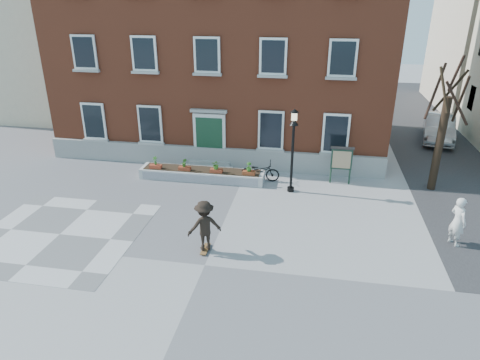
% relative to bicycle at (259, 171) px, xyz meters
% --- Properties ---
extents(ground, '(100.00, 100.00, 0.00)m').
position_rel_bicycle_xyz_m(ground, '(-0.85, -7.49, -0.51)').
color(ground, gray).
rests_on(ground, ground).
extents(checker_patch, '(6.00, 6.00, 0.01)m').
position_rel_bicycle_xyz_m(checker_patch, '(-6.85, -6.49, -0.51)').
color(checker_patch, slate).
rests_on(checker_patch, ground).
extents(distant_building, '(10.00, 12.00, 13.00)m').
position_rel_bicycle_xyz_m(distant_building, '(-18.85, 12.51, 5.99)').
color(distant_building, beige).
rests_on(distant_building, ground).
extents(bicycle, '(2.01, 0.87, 1.03)m').
position_rel_bicycle_xyz_m(bicycle, '(0.00, 0.00, 0.00)').
color(bicycle, black).
rests_on(bicycle, ground).
extents(parked_car, '(2.63, 5.17, 1.62)m').
position_rel_bicycle_xyz_m(parked_car, '(10.21, 8.47, 0.30)').
color(parked_car, '#B8BABD').
rests_on(parked_car, ground).
extents(bystander, '(0.72, 0.82, 1.88)m').
position_rel_bicycle_xyz_m(bystander, '(7.84, -4.54, 0.43)').
color(bystander, silver).
rests_on(bystander, ground).
extents(brick_building, '(18.40, 10.85, 12.60)m').
position_rel_bicycle_xyz_m(brick_building, '(-2.85, 6.49, 5.79)').
color(brick_building, brown).
rests_on(brick_building, ground).
extents(planter_assembly, '(6.20, 1.12, 1.15)m').
position_rel_bicycle_xyz_m(planter_assembly, '(-2.83, -0.31, -0.21)').
color(planter_assembly, silver).
rests_on(planter_assembly, ground).
extents(bare_tree, '(1.83, 1.83, 6.16)m').
position_rel_bicycle_xyz_m(bare_tree, '(8.16, 0.52, 2.28)').
color(bare_tree, black).
rests_on(bare_tree, ground).
extents(lamp_post, '(0.40, 0.40, 3.93)m').
position_rel_bicycle_xyz_m(lamp_post, '(1.60, -0.94, 2.03)').
color(lamp_post, black).
rests_on(lamp_post, ground).
extents(notice_board, '(1.10, 0.16, 1.87)m').
position_rel_bicycle_xyz_m(notice_board, '(3.89, 0.39, 0.75)').
color(notice_board, '#193321').
rests_on(notice_board, ground).
extents(skateboarder, '(1.40, 1.19, 1.96)m').
position_rel_bicycle_xyz_m(skateboarder, '(-1.05, -6.59, 0.50)').
color(skateboarder, brown).
rests_on(skateboarder, ground).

